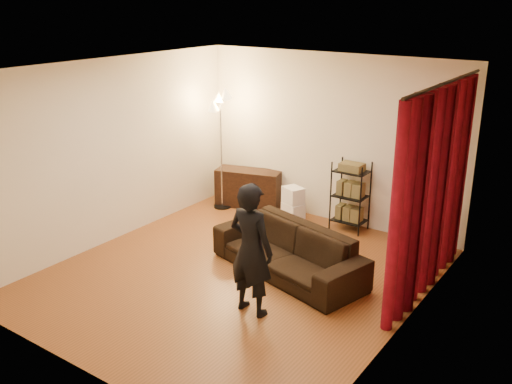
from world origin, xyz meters
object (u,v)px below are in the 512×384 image
Objects in this scene: person at (251,249)px; media_cabinet at (249,188)px; sofa at (288,251)px; wire_shelf at (350,196)px; storage_boxes at (293,203)px; floor_lamp at (221,152)px.

person reaches higher than media_cabinet.
sofa is 1.98× the size of wire_shelf.
person is 3.57m from media_cabinet.
person is 2.89× the size of storage_boxes.
person is at bearing -67.75° from storage_boxes.
sofa is at bearing -78.02° from person.
floor_lamp reaches higher than storage_boxes.
wire_shelf is 2.33m from floor_lamp.
floor_lamp is (-0.34, -0.32, 0.68)m from media_cabinet.
storage_boxes is (0.95, -0.08, -0.05)m from media_cabinet.
media_cabinet is at bearing 42.70° from floor_lamp.
storage_boxes is (-0.97, 1.70, -0.05)m from sofa.
media_cabinet is 1.01× the size of wire_shelf.
person is 1.43× the size of wire_shelf.
storage_boxes is at bearing -64.62° from person.
wire_shelf is at bearing -83.47° from person.
sofa is 1.84m from wire_shelf.
sofa reaches higher than storage_boxes.
person is at bearing -69.37° from media_cabinet.
person reaches higher than storage_boxes.
person is 0.79× the size of floor_lamp.
sofa is 2.62m from media_cabinet.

